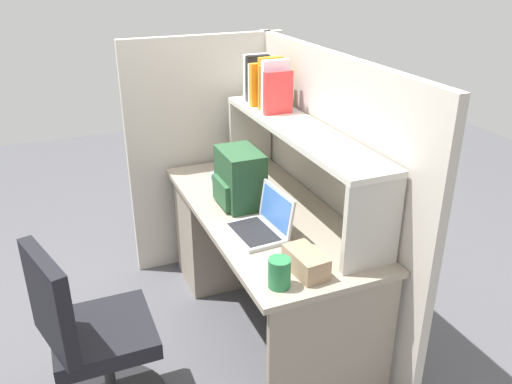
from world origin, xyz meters
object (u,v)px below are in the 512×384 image
Objects in this scene: laptop at (263,224)px; tissue_box at (306,262)px; snack_canister at (279,273)px; computer_mouse at (220,176)px; office_chair at (93,349)px; paper_cup at (221,181)px; backpack at (239,179)px.

tissue_box is (0.40, 0.03, -0.00)m from laptop.
laptop reaches higher than snack_canister.
snack_canister is (1.20, -0.15, 0.05)m from computer_mouse.
laptop is at bearing -179.96° from tissue_box.
computer_mouse is 0.11× the size of office_chair.
computer_mouse is 1.14m from tissue_box.
snack_canister is at bearing -5.98° from paper_cup.
backpack is 0.83m from snack_canister.
backpack is 1.42× the size of tissue_box.
office_chair is (0.13, -0.88, -0.39)m from laptop.
laptop reaches higher than office_chair.
office_chair is (0.49, -0.89, -0.49)m from backpack.
office_chair reaches higher than paper_cup.
paper_cup is 1.21m from office_chair.
backpack is at bearing 19.85° from computer_mouse.
snack_canister is at bearing -129.35° from office_chair.
laptop is 0.61m from paper_cup.
snack_canister is (0.05, -0.15, 0.02)m from tissue_box.
snack_canister is (0.45, -0.12, 0.01)m from laptop.
backpack reaches higher than snack_canister.
tissue_box is at bearing 22.71° from computer_mouse.
office_chair is (0.74, -0.87, -0.38)m from paper_cup.
tissue_box is at bearing 1.59° from backpack.
paper_cup is at bearing -175.34° from backpack.
computer_mouse is at bearing 177.27° from backpack.
paper_cup is at bearing 177.76° from tissue_box.
backpack is (-0.36, 0.01, 0.10)m from laptop.
tissue_box is 1.68× the size of snack_canister.
tissue_box reaches higher than computer_mouse.
snack_canister is at bearing 15.48° from computer_mouse.
tissue_box is 0.24× the size of office_chair.
computer_mouse is (-0.75, 0.03, -0.03)m from laptop.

